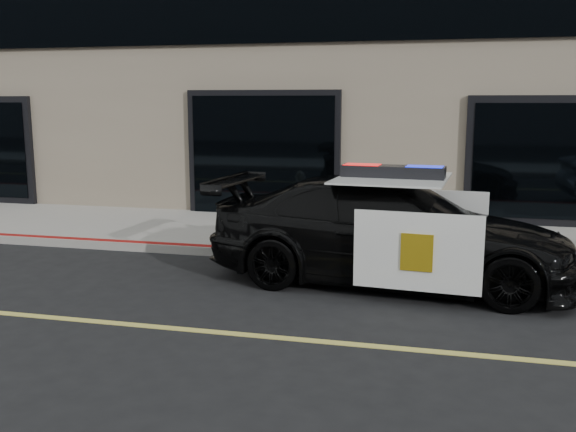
# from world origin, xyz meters

# --- Properties ---
(ground) EXTENTS (120.00, 120.00, 0.00)m
(ground) POSITION_xyz_m (0.00, 0.00, 0.00)
(ground) COLOR black
(ground) RESTS_ON ground
(sidewalk_n) EXTENTS (60.00, 3.50, 0.15)m
(sidewalk_n) POSITION_xyz_m (0.00, 5.25, 0.07)
(sidewalk_n) COLOR gray
(sidewalk_n) RESTS_ON ground
(police_car) EXTENTS (3.00, 5.63, 1.73)m
(police_car) POSITION_xyz_m (2.18, 2.60, 0.78)
(police_car) COLOR black
(police_car) RESTS_ON ground
(fire_hydrant) EXTENTS (0.32, 0.44, 0.70)m
(fire_hydrant) POSITION_xyz_m (-0.73, 4.18, 0.48)
(fire_hydrant) COLOR silver
(fire_hydrant) RESTS_ON sidewalk_n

